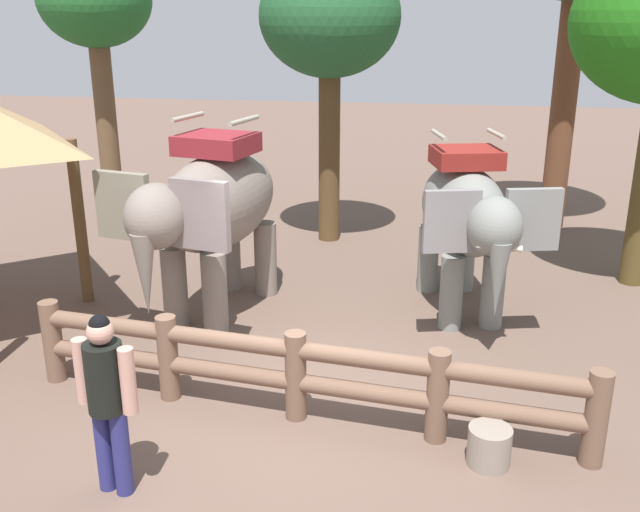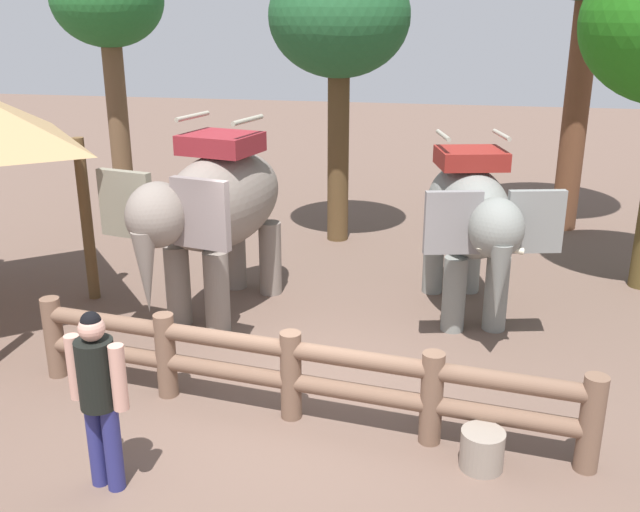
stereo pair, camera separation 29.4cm
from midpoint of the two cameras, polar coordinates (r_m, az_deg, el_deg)
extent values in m
plane|color=brown|center=(8.54, -2.59, -11.91)|extent=(60.00, 60.00, 0.00)
cylinder|color=brown|center=(9.50, -21.51, -6.40)|extent=(0.24, 0.24, 1.05)
cylinder|color=brown|center=(8.67, -13.06, -7.97)|extent=(0.24, 0.24, 1.05)
cylinder|color=brown|center=(8.06, -3.02, -9.60)|extent=(0.24, 0.24, 1.05)
cylinder|color=brown|center=(7.74, 8.33, -11.09)|extent=(0.24, 0.24, 1.05)
cylinder|color=brown|center=(7.74, 20.26, -12.18)|extent=(0.24, 0.24, 1.05)
cylinder|color=brown|center=(8.10, -3.02, -10.07)|extent=(6.32, 0.93, 0.20)
cylinder|color=brown|center=(7.91, -3.06, -7.54)|extent=(6.32, 0.93, 0.20)
cylinder|color=gray|center=(10.22, -9.27, -2.99)|extent=(0.36, 0.36, 1.21)
cylinder|color=gray|center=(10.56, -12.36, -2.46)|extent=(0.36, 0.36, 1.21)
cylinder|color=gray|center=(11.55, -5.12, -0.22)|extent=(0.36, 0.36, 1.21)
cylinder|color=gray|center=(11.85, -7.99, 0.18)|extent=(0.36, 0.36, 1.21)
ellipsoid|color=gray|center=(10.70, -8.87, 4.42)|extent=(1.76, 2.91, 1.41)
ellipsoid|color=gray|center=(9.36, -13.92, 3.11)|extent=(0.95, 1.05, 0.86)
cube|color=slate|center=(9.11, -10.53, 3.26)|extent=(0.81, 0.29, 0.91)
cube|color=gray|center=(9.78, -16.37, 3.87)|extent=(0.81, 0.29, 0.91)
cone|color=gray|center=(9.32, -14.72, -1.47)|extent=(0.32, 0.32, 1.11)
cube|color=maroon|center=(10.52, -9.11, 8.88)|extent=(1.20, 1.10, 0.28)
cylinder|color=#A59E8C|center=(10.24, -6.95, 10.76)|extent=(0.24, 0.81, 0.07)
cylinder|color=#A59E8C|center=(10.71, -11.37, 10.89)|extent=(0.24, 0.81, 0.07)
cylinder|color=slate|center=(10.56, 12.93, -2.78)|extent=(0.33, 0.33, 1.11)
cylinder|color=slate|center=(10.40, 9.70, -2.91)|extent=(0.33, 0.33, 1.11)
cylinder|color=slate|center=(11.91, 10.84, -0.13)|extent=(0.33, 0.33, 1.11)
cylinder|color=slate|center=(11.76, 7.97, -0.21)|extent=(0.33, 0.33, 1.11)
ellipsoid|color=slate|center=(10.84, 10.63, 3.76)|extent=(1.69, 2.70, 1.30)
ellipsoid|color=slate|center=(9.43, 12.97, 2.34)|extent=(0.89, 0.98, 0.79)
cube|color=gray|center=(9.68, 15.86, 2.82)|extent=(0.75, 0.29, 0.83)
cube|color=gray|center=(9.36, 9.64, 2.75)|extent=(0.75, 0.29, 0.83)
cone|color=slate|center=(9.36, 13.20, -1.90)|extent=(0.30, 0.30, 1.02)
cone|color=beige|center=(9.35, 14.09, 0.64)|extent=(0.35, 0.17, 0.14)
cone|color=beige|center=(9.26, 12.37, 0.60)|extent=(0.35, 0.17, 0.14)
cube|color=maroon|center=(10.66, 10.88, 7.80)|extent=(1.12, 1.04, 0.26)
cylinder|color=#A59E8C|center=(10.73, 13.22, 9.52)|extent=(0.25, 0.74, 0.06)
cylinder|color=#A59E8C|center=(10.50, 8.73, 9.60)|extent=(0.25, 0.74, 0.06)
cylinder|color=navy|center=(7.24, -16.80, -14.89)|extent=(0.17, 0.17, 0.88)
cylinder|color=navy|center=(7.35, -18.05, -14.47)|extent=(0.17, 0.17, 0.88)
cylinder|color=black|center=(6.90, -18.06, -9.26)|extent=(0.42, 0.42, 0.68)
cylinder|color=tan|center=(6.75, -16.39, -9.60)|extent=(0.14, 0.14, 0.64)
cylinder|color=tan|center=(7.05, -19.69, -8.68)|extent=(0.14, 0.14, 0.64)
sphere|color=tan|center=(6.71, -18.46, -5.79)|extent=(0.24, 0.24, 0.24)
sphere|color=black|center=(6.68, -18.52, -5.26)|extent=(0.19, 0.19, 0.19)
cylinder|color=brown|center=(11.66, -19.42, 2.54)|extent=(0.18, 0.18, 2.60)
cylinder|color=brown|center=(15.52, -17.22, 9.36)|extent=(0.42, 0.42, 4.04)
cylinder|color=brown|center=(15.73, 18.44, 11.33)|extent=(0.51, 0.51, 5.11)
cylinder|color=#523B22|center=(14.11, 0.15, 8.39)|extent=(0.42, 0.42, 3.60)
ellipsoid|color=#20562D|center=(13.87, 0.15, 18.70)|extent=(2.64, 2.64, 2.24)
cylinder|color=gray|center=(7.62, 12.33, -14.70)|extent=(0.44, 0.44, 0.41)
camera|label=1|loc=(0.15, -90.92, -0.31)|focal=39.86mm
camera|label=2|loc=(0.15, 89.08, 0.31)|focal=39.86mm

